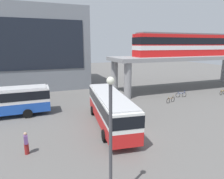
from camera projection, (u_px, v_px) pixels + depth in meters
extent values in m
plane|color=#605E5B|center=(99.00, 105.00, 26.60)|extent=(120.00, 120.00, 0.00)
cube|color=slate|center=(11.00, 49.00, 36.62)|extent=(26.47, 14.13, 14.20)
cube|color=black|center=(5.00, 45.00, 29.98)|extent=(23.82, 0.10, 7.95)
cube|color=gray|center=(186.00, 58.00, 35.32)|extent=(27.70, 6.78, 0.60)
cylinder|color=gray|center=(128.00, 81.00, 29.19)|extent=(1.10, 1.10, 5.28)
cylinder|color=gray|center=(115.00, 76.00, 33.91)|extent=(1.10, 1.10, 5.28)
cylinder|color=gray|center=(224.00, 69.00, 42.76)|extent=(1.10, 1.10, 5.28)
cube|color=red|center=(196.00, 45.00, 35.52)|extent=(23.86, 2.90, 3.60)
cube|color=silver|center=(196.00, 47.00, 35.60)|extent=(23.92, 2.96, 0.70)
cube|color=black|center=(196.00, 41.00, 35.37)|extent=(23.92, 2.96, 1.10)
cube|color=slate|center=(197.00, 34.00, 35.10)|extent=(22.90, 2.61, 0.24)
cube|color=red|center=(110.00, 116.00, 19.60)|extent=(3.85, 11.23, 1.10)
cube|color=white|center=(110.00, 103.00, 19.31)|extent=(3.85, 11.23, 1.50)
cube|color=black|center=(110.00, 102.00, 19.29)|extent=(3.89, 11.27, 0.96)
cube|color=silver|center=(110.00, 95.00, 19.13)|extent=(3.66, 10.66, 0.12)
cylinder|color=black|center=(92.00, 111.00, 22.76)|extent=(0.40, 1.03, 1.00)
cylinder|color=black|center=(114.00, 109.00, 23.34)|extent=(0.40, 1.03, 1.00)
cylinder|color=black|center=(104.00, 136.00, 16.51)|extent=(0.40, 1.03, 1.00)
cylinder|color=black|center=(133.00, 133.00, 17.09)|extent=(0.40, 1.03, 1.00)
cylinder|color=black|center=(28.00, 114.00, 21.78)|extent=(1.00, 0.28, 1.00)
cylinder|color=black|center=(28.00, 107.00, 24.05)|extent=(1.00, 0.28, 1.00)
torus|color=black|center=(184.00, 95.00, 30.61)|extent=(0.74, 0.17, 0.74)
torus|color=black|center=(178.00, 95.00, 30.39)|extent=(0.74, 0.17, 0.74)
cylinder|color=#1E3FA5|center=(181.00, 93.00, 30.44)|extent=(1.05, 0.21, 0.05)
cylinder|color=#1E3FA5|center=(178.00, 93.00, 30.33)|extent=(0.04, 0.04, 0.55)
cylinder|color=#1E3FA5|center=(184.00, 92.00, 30.53)|extent=(0.04, 0.04, 0.65)
torus|color=black|center=(224.00, 92.00, 32.34)|extent=(0.73, 0.27, 0.74)
torus|color=black|center=(221.00, 93.00, 31.71)|extent=(0.73, 0.27, 0.74)
cylinder|color=orange|center=(223.00, 91.00, 31.96)|extent=(1.02, 0.36, 0.05)
cylinder|color=orange|center=(221.00, 91.00, 31.64)|extent=(0.04, 0.04, 0.55)
cylinder|color=orange|center=(224.00, 90.00, 32.26)|extent=(0.04, 0.04, 0.65)
torus|color=black|center=(173.00, 99.00, 27.96)|extent=(0.72, 0.28, 0.74)
torus|color=black|center=(168.00, 101.00, 27.33)|extent=(0.72, 0.28, 0.74)
cylinder|color=#996626|center=(171.00, 98.00, 27.58)|extent=(1.02, 0.36, 0.05)
cylinder|color=#996626|center=(168.00, 99.00, 27.26)|extent=(0.04, 0.04, 0.55)
cylinder|color=#996626|center=(173.00, 97.00, 27.89)|extent=(0.04, 0.04, 0.65)
cylinder|color=maroon|center=(27.00, 149.00, 14.61)|extent=(0.32, 0.32, 0.83)
cube|color=#724C8C|center=(26.00, 139.00, 14.45)|extent=(0.30, 0.42, 0.66)
sphere|color=tan|center=(25.00, 134.00, 14.35)|extent=(0.22, 0.22, 0.22)
cylinder|color=#3F3F44|center=(111.00, 148.00, 9.41)|extent=(0.16, 0.16, 6.17)
sphere|color=silver|center=(111.00, 81.00, 8.70)|extent=(0.36, 0.36, 0.36)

